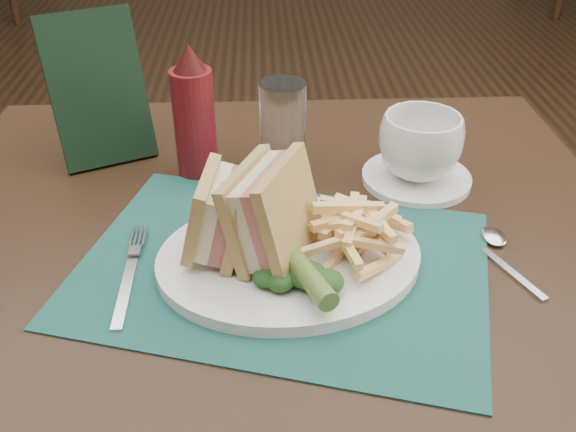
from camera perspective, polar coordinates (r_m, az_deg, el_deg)
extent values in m
plane|color=black|center=(1.68, -1.38, -12.21)|extent=(7.00, 7.00, 0.00)
cube|color=#174B42|center=(0.73, -0.50, -4.47)|extent=(0.53, 0.44, 0.00)
cylinder|color=#486727|center=(0.66, 1.30, -4.76)|extent=(0.07, 0.12, 0.03)
cylinder|color=white|center=(0.91, 11.32, 3.35)|extent=(0.16, 0.16, 0.01)
imported|color=white|center=(0.88, 11.67, 6.11)|extent=(0.16, 0.16, 0.09)
cylinder|color=white|center=(0.89, -0.47, 7.82)|extent=(0.07, 0.07, 0.13)
cube|color=black|center=(0.95, -16.56, 10.75)|extent=(0.15, 0.13, 0.21)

